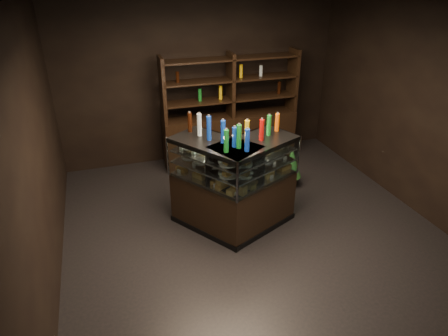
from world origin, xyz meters
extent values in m
plane|color=black|center=(0.00, 0.00, 0.00)|extent=(5.00, 5.00, 0.00)
cube|color=black|center=(0.00, 2.50, 1.50)|extent=(5.00, 0.02, 3.00)
cube|color=black|center=(0.00, -2.50, 1.50)|extent=(5.00, 0.02, 3.00)
cube|color=black|center=(2.50, 0.00, 1.50)|extent=(0.02, 5.00, 3.00)
cube|color=black|center=(-2.50, 0.00, 1.50)|extent=(0.02, 5.00, 3.00)
cube|color=black|center=(0.03, -0.02, 0.38)|extent=(1.29, 1.00, 0.75)
cube|color=black|center=(0.03, -0.02, 0.04)|extent=(1.33, 1.03, 0.08)
cube|color=black|center=(0.03, -0.02, 1.26)|extent=(1.29, 1.00, 0.06)
cube|color=silver|center=(0.03, -0.02, 0.76)|extent=(1.23, 0.94, 0.02)
cube|color=silver|center=(0.03, -0.02, 0.94)|extent=(1.23, 0.94, 0.02)
cube|color=silver|center=(0.03, -0.02, 1.10)|extent=(1.23, 0.94, 0.02)
cube|color=white|center=(0.15, -0.29, 1.02)|extent=(1.05, 0.48, 0.53)
cylinder|color=silver|center=(0.67, -0.04, 1.02)|extent=(0.03, 0.03, 0.55)
cylinder|color=silver|center=(-0.38, -0.52, 1.02)|extent=(0.03, 0.03, 0.55)
cube|color=black|center=(-0.46, 0.12, 0.38)|extent=(1.12, 1.28, 0.75)
cube|color=black|center=(-0.46, 0.12, 0.04)|extent=(1.15, 1.32, 0.08)
cube|color=black|center=(-0.46, 0.12, 1.26)|extent=(1.12, 1.28, 0.06)
cube|color=silver|center=(-0.46, 0.12, 0.76)|extent=(1.06, 1.22, 0.02)
cube|color=silver|center=(-0.46, 0.12, 0.94)|extent=(1.06, 1.22, 0.02)
cube|color=silver|center=(-0.46, 0.12, 1.10)|extent=(1.06, 1.22, 0.02)
cube|color=white|center=(-0.71, -0.04, 1.02)|extent=(0.65, 0.97, 0.53)
cylinder|color=silver|center=(-0.38, -0.52, 1.02)|extent=(0.03, 0.03, 0.55)
cylinder|color=silver|center=(-1.02, 0.44, 1.02)|extent=(0.03, 0.03, 0.55)
cube|color=gold|center=(-0.40, -0.25, 0.80)|extent=(0.20, 0.16, 0.06)
cube|color=gold|center=(-0.11, -0.11, 0.80)|extent=(0.20, 0.16, 0.06)
cube|color=gold|center=(0.19, 0.02, 0.80)|extent=(0.20, 0.16, 0.06)
cube|color=gold|center=(0.48, 0.16, 0.80)|extent=(0.20, 0.16, 0.06)
cylinder|color=white|center=(-0.37, -0.20, 0.96)|extent=(0.24, 0.24, 0.01)
cube|color=gold|center=(-0.37, -0.20, 0.99)|extent=(0.19, 0.15, 0.05)
cylinder|color=white|center=(-0.17, -0.11, 0.96)|extent=(0.24, 0.24, 0.01)
cube|color=gold|center=(-0.17, -0.11, 0.99)|extent=(0.19, 0.15, 0.05)
cylinder|color=white|center=(0.03, -0.02, 0.96)|extent=(0.24, 0.24, 0.01)
cube|color=gold|center=(0.03, -0.02, 0.99)|extent=(0.19, 0.15, 0.05)
cylinder|color=white|center=(0.23, 0.07, 0.96)|extent=(0.24, 0.24, 0.01)
cube|color=gold|center=(0.23, 0.07, 0.99)|extent=(0.19, 0.15, 0.05)
cylinder|color=white|center=(0.43, 0.16, 0.96)|extent=(0.24, 0.24, 0.01)
cube|color=gold|center=(0.43, 0.16, 0.99)|extent=(0.19, 0.15, 0.05)
cylinder|color=white|center=(-0.37, -0.20, 1.12)|extent=(0.24, 0.24, 0.02)
cube|color=gold|center=(-0.37, -0.20, 1.15)|extent=(0.19, 0.15, 0.05)
cylinder|color=white|center=(-0.17, -0.11, 1.12)|extent=(0.24, 0.24, 0.02)
cube|color=gold|center=(-0.17, -0.11, 1.15)|extent=(0.19, 0.15, 0.05)
cylinder|color=white|center=(0.03, -0.02, 1.12)|extent=(0.24, 0.24, 0.02)
cube|color=gold|center=(0.03, -0.02, 1.15)|extent=(0.19, 0.15, 0.05)
cylinder|color=white|center=(0.23, 0.07, 1.12)|extent=(0.24, 0.24, 0.02)
cube|color=gold|center=(0.23, 0.07, 1.15)|extent=(0.19, 0.15, 0.05)
cylinder|color=white|center=(0.43, 0.16, 1.12)|extent=(0.24, 0.24, 0.02)
cube|color=gold|center=(0.43, 0.16, 1.15)|extent=(0.19, 0.15, 0.05)
cube|color=gold|center=(-0.75, 0.51, 0.80)|extent=(0.17, 0.20, 0.06)
cube|color=gold|center=(-0.57, 0.24, 0.80)|extent=(0.17, 0.20, 0.06)
cube|color=gold|center=(-0.39, -0.03, 0.80)|extent=(0.17, 0.20, 0.06)
cube|color=gold|center=(-0.21, -0.30, 0.80)|extent=(0.17, 0.20, 0.06)
cylinder|color=white|center=(-0.70, 0.49, 0.96)|extent=(0.24, 0.24, 0.01)
cube|color=gold|center=(-0.70, 0.49, 0.99)|extent=(0.16, 0.19, 0.05)
cylinder|color=white|center=(-0.58, 0.30, 0.96)|extent=(0.24, 0.24, 0.01)
cube|color=gold|center=(-0.58, 0.30, 0.99)|extent=(0.16, 0.19, 0.05)
cylinder|color=white|center=(-0.46, 0.12, 0.96)|extent=(0.24, 0.24, 0.01)
cube|color=gold|center=(-0.46, 0.12, 0.99)|extent=(0.16, 0.19, 0.05)
cylinder|color=white|center=(-0.34, -0.06, 0.96)|extent=(0.24, 0.24, 0.01)
cube|color=gold|center=(-0.34, -0.06, 0.99)|extent=(0.16, 0.19, 0.05)
cylinder|color=white|center=(-0.21, -0.24, 0.96)|extent=(0.24, 0.24, 0.01)
cube|color=gold|center=(-0.21, -0.24, 0.99)|extent=(0.16, 0.19, 0.05)
cylinder|color=white|center=(-0.70, 0.49, 1.12)|extent=(0.24, 0.24, 0.02)
cube|color=gold|center=(-0.70, 0.49, 1.15)|extent=(0.16, 0.19, 0.05)
cylinder|color=white|center=(-0.58, 0.30, 1.12)|extent=(0.24, 0.24, 0.02)
cube|color=gold|center=(-0.58, 0.30, 1.15)|extent=(0.16, 0.19, 0.05)
cylinder|color=white|center=(-0.46, 0.12, 1.12)|extent=(0.24, 0.24, 0.02)
cube|color=gold|center=(-0.46, 0.12, 1.15)|extent=(0.16, 0.19, 0.05)
cylinder|color=white|center=(-0.34, -0.06, 1.12)|extent=(0.24, 0.24, 0.02)
cube|color=gold|center=(-0.34, -0.06, 1.15)|extent=(0.16, 0.19, 0.05)
cylinder|color=white|center=(-0.21, -0.24, 1.12)|extent=(0.24, 0.24, 0.02)
cube|color=gold|center=(-0.21, -0.24, 1.15)|extent=(0.16, 0.19, 0.05)
cylinder|color=yellow|center=(-0.41, -0.22, 1.43)|extent=(0.06, 0.06, 0.28)
cylinder|color=silver|center=(-0.41, -0.22, 1.58)|extent=(0.03, 0.03, 0.02)
cylinder|color=black|center=(-0.24, -0.14, 1.43)|extent=(0.06, 0.06, 0.28)
cylinder|color=silver|center=(-0.24, -0.14, 1.58)|extent=(0.03, 0.03, 0.02)
cylinder|color=#B20C0A|center=(-0.06, -0.06, 1.43)|extent=(0.06, 0.06, 0.28)
cylinder|color=silver|center=(-0.06, -0.06, 1.58)|extent=(0.03, 0.03, 0.02)
cylinder|color=#D8590A|center=(0.12, 0.02, 1.43)|extent=(0.06, 0.06, 0.28)
cylinder|color=silver|center=(0.12, 0.02, 1.58)|extent=(0.03, 0.03, 0.02)
cylinder|color=#147223|center=(0.29, 0.10, 1.43)|extent=(0.06, 0.06, 0.28)
cylinder|color=silver|center=(0.29, 0.10, 1.58)|extent=(0.03, 0.03, 0.02)
cylinder|color=#0F38B2|center=(0.47, 0.18, 1.43)|extent=(0.06, 0.06, 0.28)
cylinder|color=silver|center=(0.47, 0.18, 1.58)|extent=(0.03, 0.03, 0.02)
cylinder|color=yellow|center=(-0.73, 0.52, 1.43)|extent=(0.06, 0.06, 0.28)
cylinder|color=silver|center=(-0.73, 0.52, 1.58)|extent=(0.03, 0.03, 0.02)
cylinder|color=black|center=(-0.62, 0.36, 1.43)|extent=(0.06, 0.06, 0.28)
cylinder|color=silver|center=(-0.62, 0.36, 1.58)|extent=(0.03, 0.03, 0.02)
cylinder|color=#B20C0A|center=(-0.51, 0.20, 1.43)|extent=(0.06, 0.06, 0.28)
cylinder|color=silver|center=(-0.51, 0.20, 1.58)|extent=(0.03, 0.03, 0.02)
cylinder|color=#D8590A|center=(-0.40, 0.04, 1.43)|extent=(0.06, 0.06, 0.28)
cylinder|color=silver|center=(-0.40, 0.04, 1.58)|extent=(0.03, 0.03, 0.02)
cylinder|color=#147223|center=(-0.30, -0.12, 1.43)|extent=(0.06, 0.06, 0.28)
cylinder|color=silver|center=(-0.30, -0.12, 1.58)|extent=(0.03, 0.03, 0.02)
cylinder|color=#0F38B2|center=(-0.19, -0.28, 1.43)|extent=(0.06, 0.06, 0.28)
cylinder|color=silver|center=(-0.19, -0.28, 1.58)|extent=(0.03, 0.03, 0.02)
cylinder|color=black|center=(1.07, 0.86, 0.09)|extent=(0.23, 0.23, 0.17)
cone|color=#195A25|center=(1.07, 0.86, 0.41)|extent=(0.35, 0.35, 0.48)
cone|color=#195A25|center=(1.07, 0.86, 0.57)|extent=(0.27, 0.27, 0.34)
cube|color=black|center=(0.41, 2.05, 0.45)|extent=(2.42, 0.44, 0.90)
cube|color=black|center=(-0.76, 2.06, 1.45)|extent=(0.06, 0.38, 1.10)
cube|color=black|center=(0.41, 2.05, 1.45)|extent=(0.06, 0.38, 1.10)
cube|color=black|center=(1.59, 2.04, 1.45)|extent=(0.06, 0.38, 1.10)
cube|color=black|center=(0.41, 2.05, 1.20)|extent=(2.37, 0.40, 0.03)
cube|color=black|center=(0.41, 2.05, 1.55)|extent=(2.37, 0.40, 0.03)
cube|color=black|center=(0.41, 2.05, 1.90)|extent=(2.37, 0.40, 0.03)
cylinder|color=yellow|center=(-0.50, 2.06, 1.32)|extent=(0.06, 0.06, 0.22)
cylinder|color=black|center=(-0.14, 2.06, 1.32)|extent=(0.06, 0.06, 0.22)
cylinder|color=#B20C0A|center=(0.23, 2.05, 1.32)|extent=(0.06, 0.06, 0.22)
cylinder|color=#D8590A|center=(0.60, 2.05, 1.32)|extent=(0.06, 0.06, 0.22)
cylinder|color=#147223|center=(0.97, 2.04, 1.32)|extent=(0.06, 0.06, 0.22)
cylinder|color=#0F38B2|center=(1.33, 2.04, 1.32)|extent=(0.06, 0.06, 0.22)
camera|label=1|loc=(-1.78, -4.35, 3.28)|focal=32.00mm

